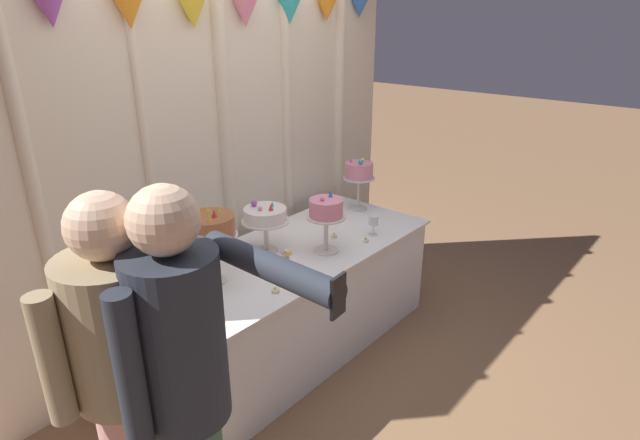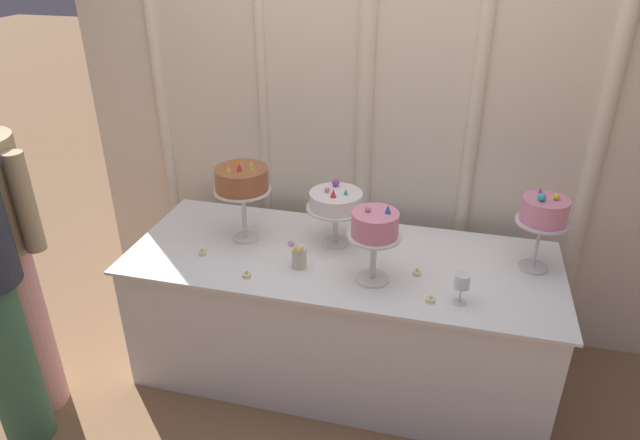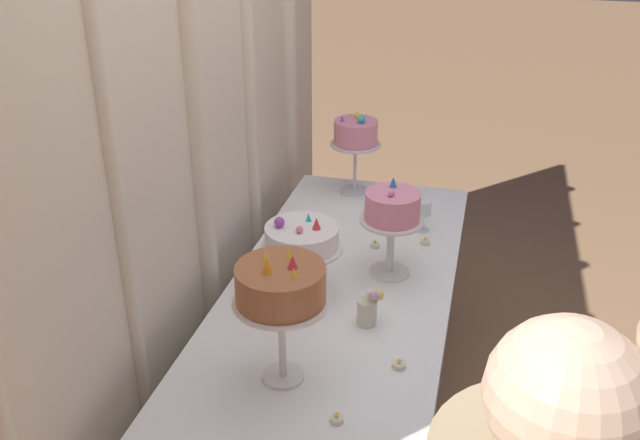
{
  "view_description": "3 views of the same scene",
  "coord_description": "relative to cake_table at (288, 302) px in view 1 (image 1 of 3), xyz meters",
  "views": [
    {
      "loc": [
        -2.09,
        -1.96,
        2.15
      ],
      "look_at": [
        0.25,
        0.04,
        0.88
      ],
      "focal_mm": 28.92,
      "sensor_mm": 36.0,
      "label": 1
    },
    {
      "loc": [
        0.49,
        -2.27,
        2.18
      ],
      "look_at": [
        -0.09,
        0.02,
        0.96
      ],
      "focal_mm": 31.68,
      "sensor_mm": 36.0,
      "label": 2
    },
    {
      "loc": [
        -2.21,
        -0.38,
        2.16
      ],
      "look_at": [
        0.23,
        0.23,
        0.9
      ],
      "focal_mm": 39.44,
      "sensor_mm": 36.0,
      "label": 3
    }
  ],
  "objects": [
    {
      "name": "ground_plane",
      "position": [
        0.0,
        -0.1,
        -0.36
      ],
      "size": [
        24.0,
        24.0,
        0.0
      ],
      "primitive_type": "plane",
      "color": "#846042"
    },
    {
      "name": "draped_curtain",
      "position": [
        0.03,
        0.54,
        0.98
      ],
      "size": [
        3.31,
        0.18,
        2.51
      ],
      "color": "beige",
      "rests_on": "ground_plane"
    },
    {
      "name": "cake_table",
      "position": [
        0.0,
        0.0,
        0.0
      ],
      "size": [
        2.14,
        0.84,
        0.72
      ],
      "color": "white",
      "rests_on": "ground_plane"
    },
    {
      "name": "cake_display_leftmost",
      "position": [
        -0.53,
        0.06,
        0.69
      ],
      "size": [
        0.29,
        0.29,
        0.45
      ],
      "color": "silver",
      "rests_on": "cake_table"
    },
    {
      "name": "cake_display_midleft",
      "position": [
        -0.06,
        0.12,
        0.6
      ],
      "size": [
        0.3,
        0.3,
        0.34
      ],
      "color": "silver",
      "rests_on": "cake_table"
    },
    {
      "name": "cake_display_midright",
      "position": [
        0.18,
        -0.17,
        0.63
      ],
      "size": [
        0.25,
        0.25,
        0.39
      ],
      "color": "silver",
      "rests_on": "cake_table"
    },
    {
      "name": "cake_display_rightmost",
      "position": [
        0.92,
        0.12,
        0.65
      ],
      "size": [
        0.24,
        0.24,
        0.41
      ],
      "color": "silver",
      "rests_on": "cake_table"
    },
    {
      "name": "wine_glass",
      "position": [
        0.58,
        -0.25,
        0.46
      ],
      "size": [
        0.07,
        0.07,
        0.14
      ],
      "color": "silver",
      "rests_on": "cake_table"
    },
    {
      "name": "flower_vase",
      "position": [
        -0.18,
        -0.15,
        0.43
      ],
      "size": [
        0.08,
        0.09,
        0.16
      ],
      "color": "beige",
      "rests_on": "cake_table"
    },
    {
      "name": "tealight_far_left",
      "position": [
        -0.68,
        -0.15,
        0.37
      ],
      "size": [
        0.04,
        0.04,
        0.03
      ],
      "color": "beige",
      "rests_on": "cake_table"
    },
    {
      "name": "tealight_near_left",
      "position": [
        -0.39,
        -0.29,
        0.37
      ],
      "size": [
        0.04,
        0.04,
        0.03
      ],
      "color": "beige",
      "rests_on": "cake_table"
    },
    {
      "name": "tealight_near_right",
      "position": [
        0.38,
        -0.07,
        0.37
      ],
      "size": [
        0.04,
        0.04,
        0.04
      ],
      "color": "beige",
      "rests_on": "cake_table"
    },
    {
      "name": "tealight_far_right",
      "position": [
        0.46,
        -0.28,
        0.37
      ],
      "size": [
        0.04,
        0.04,
        0.03
      ],
      "color": "beige",
      "rests_on": "cake_table"
    },
    {
      "name": "guest_man_dark_suit",
      "position": [
        -1.43,
        -0.62,
        0.54
      ],
      "size": [
        0.52,
        0.36,
        1.65
      ],
      "color": "#D6938E",
      "rests_on": "ground_plane"
    },
    {
      "name": "guest_man_pink_jacket",
      "position": [
        -1.34,
        -0.83,
        0.59
      ],
      "size": [
        0.46,
        0.68,
        1.69
      ],
      "color": "#3D6B4C",
      "rests_on": "ground_plane"
    }
  ]
}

